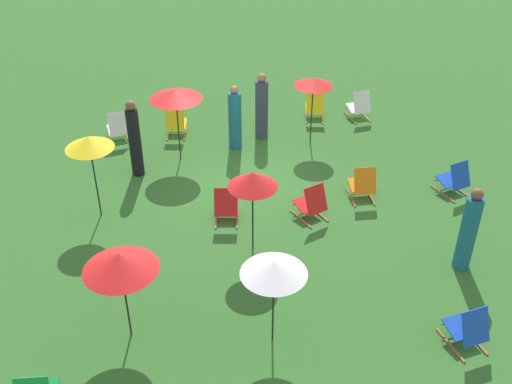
# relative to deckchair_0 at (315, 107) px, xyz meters

# --- Properties ---
(ground_plane) EXTENTS (40.00, 40.00, 0.00)m
(ground_plane) POSITION_rel_deckchair_0_xyz_m (2.68, 2.74, -0.37)
(ground_plane) COLOR #2D6026
(deckchair_0) EXTENTS (0.68, 0.87, 0.83)m
(deckchair_0) POSITION_rel_deckchair_0_xyz_m (0.00, 0.00, 0.00)
(deckchair_0) COLOR olive
(deckchair_0) RESTS_ON ground
(deckchair_1) EXTENTS (0.55, 0.80, 0.83)m
(deckchair_1) POSITION_rel_deckchair_0_xyz_m (0.33, 8.47, 0.00)
(deckchair_1) COLOR olive
(deckchair_1) RESTS_ON ground
(deckchair_2) EXTENTS (0.63, 0.85, 0.83)m
(deckchair_2) POSITION_rel_deckchair_0_xyz_m (-1.78, 4.35, 0.00)
(deckchair_2) COLOR olive
(deckchair_2) RESTS_ON ground
(deckchair_3) EXTENTS (0.56, 0.81, 0.83)m
(deckchair_3) POSITION_rel_deckchair_0_xyz_m (5.33, -0.04, 0.00)
(deckchair_3) COLOR olive
(deckchair_3) RESTS_ON ground
(deckchair_4) EXTENTS (0.65, 0.85, 0.83)m
(deckchair_4) POSITION_rel_deckchair_0_xyz_m (3.36, 4.10, 0.00)
(deckchair_4) COLOR olive
(deckchair_4) RESTS_ON ground
(deckchair_5) EXTENTS (0.57, 0.82, 0.83)m
(deckchair_5) POSITION_rel_deckchair_0_xyz_m (0.28, 4.05, 0.00)
(deckchair_5) COLOR olive
(deckchair_5) RESTS_ON ground
(deckchair_6) EXTENTS (0.68, 0.87, 0.83)m
(deckchair_6) POSITION_rel_deckchair_0_xyz_m (1.61, 4.46, 0.00)
(deckchair_6) COLOR olive
(deckchair_6) RESTS_ON ground
(deckchair_8) EXTENTS (0.67, 0.86, 0.83)m
(deckchair_8) POSITION_rel_deckchair_0_xyz_m (3.83, 0.03, 0.00)
(deckchair_8) COLOR olive
(deckchair_8) RESTS_ON ground
(deckchair_9) EXTENTS (0.52, 0.79, 0.83)m
(deckchair_9) POSITION_rel_deckchair_0_xyz_m (-1.19, 0.29, 0.00)
(deckchair_9) COLOR olive
(deckchair_9) RESTS_ON ground
(umbrella_0) EXTENTS (1.05, 1.05, 1.67)m
(umbrella_0) POSITION_rel_deckchair_0_xyz_m (3.33, 7.58, 1.17)
(umbrella_0) COLOR black
(umbrella_0) RESTS_ON ground
(umbrella_1) EXTENTS (0.94, 0.94, 1.79)m
(umbrella_1) POSITION_rel_deckchair_0_xyz_m (3.06, 5.19, 1.26)
(umbrella_1) COLOR black
(umbrella_1) RESTS_ON ground
(umbrella_2) EXTENTS (1.19, 1.19, 1.72)m
(umbrella_2) POSITION_rel_deckchair_0_xyz_m (5.58, 6.89, 1.19)
(umbrella_2) COLOR black
(umbrella_2) RESTS_ON ground
(umbrella_3) EXTENTS (0.98, 0.98, 1.89)m
(umbrella_3) POSITION_rel_deckchair_0_xyz_m (5.92, 3.24, 1.39)
(umbrella_3) COLOR black
(umbrella_3) RESTS_ON ground
(umbrella_4) EXTENTS (0.96, 0.96, 1.77)m
(umbrella_4) POSITION_rel_deckchair_0_xyz_m (0.54, 1.26, 1.29)
(umbrella_4) COLOR black
(umbrella_4) RESTS_ON ground
(umbrella_5) EXTENTS (1.26, 1.26, 1.83)m
(umbrella_5) POSITION_rel_deckchair_0_xyz_m (3.92, 1.26, 1.34)
(umbrella_5) COLOR black
(umbrella_5) RESTS_ON ground
(person_0) EXTENTS (0.45, 0.45, 1.76)m
(person_0) POSITION_rel_deckchair_0_xyz_m (-0.65, 6.68, 0.46)
(person_0) COLOR #195972
(person_0) RESTS_ON ground
(person_1) EXTENTS (0.35, 0.35, 1.89)m
(person_1) POSITION_rel_deckchair_0_xyz_m (4.99, 1.74, 0.54)
(person_1) COLOR black
(person_1) RESTS_ON ground
(person_2) EXTENTS (0.34, 0.34, 1.76)m
(person_2) POSITION_rel_deckchair_0_xyz_m (1.68, 0.65, 0.46)
(person_2) COLOR #333847
(person_2) RESTS_ON ground
(person_3) EXTENTS (0.34, 0.34, 1.68)m
(person_3) POSITION_rel_deckchair_0_xyz_m (2.47, 1.03, 0.42)
(person_3) COLOR #195972
(person_3) RESTS_ON ground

